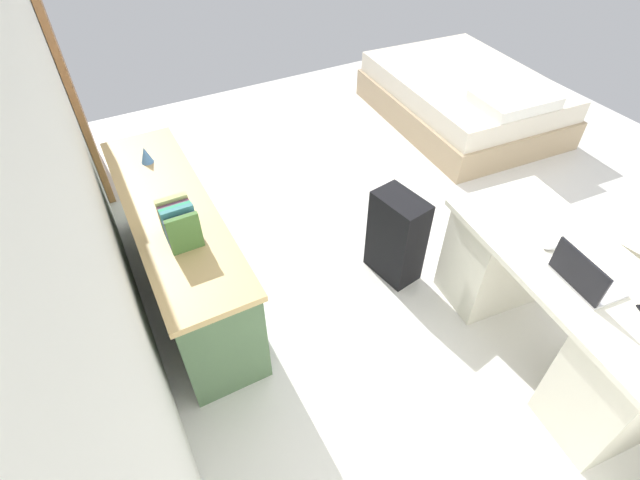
% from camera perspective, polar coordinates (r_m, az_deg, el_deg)
% --- Properties ---
extents(ground_plane, '(5.68, 5.68, 0.00)m').
position_cam_1_polar(ground_plane, '(3.94, 12.69, 3.13)').
color(ground_plane, silver).
extents(wall_back, '(4.68, 0.10, 2.58)m').
position_cam_1_polar(wall_back, '(2.50, -28.21, 9.47)').
color(wall_back, silver).
rests_on(wall_back, ground_plane).
extents(door_wooden, '(0.88, 0.05, 2.04)m').
position_cam_1_polar(door_wooden, '(4.24, -28.74, 18.20)').
color(door_wooden, '#936038').
rests_on(door_wooden, ground_plane).
extents(desk, '(1.50, 0.81, 0.72)m').
position_cam_1_polar(desk, '(2.99, 26.49, -7.35)').
color(desk, silver).
rests_on(desk, ground_plane).
extents(credenza, '(1.80, 0.48, 0.72)m').
position_cam_1_polar(credenza, '(3.14, -16.37, -1.16)').
color(credenza, '#4C6B47').
rests_on(credenza, ground_plane).
extents(bed, '(2.00, 1.53, 0.58)m').
position_cam_1_polar(bed, '(5.20, 16.83, 16.06)').
color(bed, tan).
rests_on(bed, ground_plane).
extents(suitcase_black, '(0.39, 0.27, 0.64)m').
position_cam_1_polar(suitcase_black, '(3.21, 9.18, 0.37)').
color(suitcase_black, black).
rests_on(suitcase_black, ground_plane).
extents(laptop, '(0.33, 0.25, 0.21)m').
position_cam_1_polar(laptop, '(2.64, 29.21, -3.91)').
color(laptop, '#B7B7BC').
rests_on(laptop, desk).
extents(computer_mouse, '(0.07, 0.11, 0.03)m').
position_cam_1_polar(computer_mouse, '(2.79, 26.06, -0.59)').
color(computer_mouse, white).
rests_on(computer_mouse, desk).
extents(book_row, '(0.23, 0.17, 0.22)m').
position_cam_1_polar(book_row, '(2.61, -16.56, 1.95)').
color(book_row, '#487436').
rests_on(book_row, credenza).
extents(figurine_small, '(0.08, 0.08, 0.11)m').
position_cam_1_polar(figurine_small, '(3.31, -20.28, 9.60)').
color(figurine_small, '#4C7FBF').
rests_on(figurine_small, credenza).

